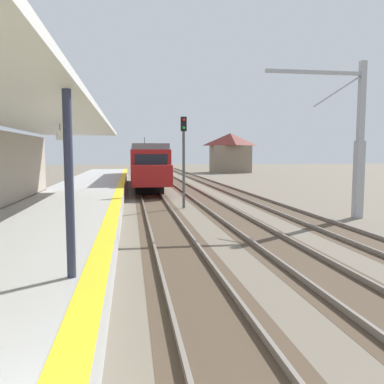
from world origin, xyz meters
name	(u,v)px	position (x,y,z in m)	size (l,w,h in m)	color
station_platform	(64,215)	(-2.50, 16.00, 0.45)	(5.00, 80.00, 0.91)	#A8A8A3
track_pair_nearest_platform	(158,209)	(1.90, 20.00, 0.05)	(2.34, 120.00, 0.16)	#4C3D2D
track_pair_middle	(217,208)	(5.30, 20.00, 0.05)	(2.34, 120.00, 0.16)	#4C3D2D
track_pair_far_side	(274,207)	(8.70, 20.00, 0.05)	(2.34, 120.00, 0.16)	#4C3D2D
approaching_train	(146,164)	(1.90, 35.10, 2.18)	(2.93, 19.60, 4.76)	maroon
rail_signal_post	(184,153)	(3.44, 20.56, 3.19)	(0.32, 0.34, 5.20)	#4C4C4C
catenary_pylon_far_side	(354,144)	(11.08, 15.84, 3.60)	(5.00, 0.40, 7.50)	#9EA3A8
distant_trackside_house	(230,152)	(16.63, 61.84, 3.34)	(6.60, 5.28, 6.40)	#7F705B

